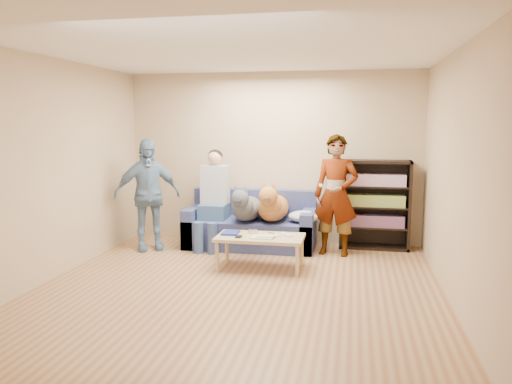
% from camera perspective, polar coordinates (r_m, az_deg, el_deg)
% --- Properties ---
extents(ground, '(5.00, 5.00, 0.00)m').
position_cam_1_polar(ground, '(5.53, -2.45, -11.52)').
color(ground, '#8E5D3C').
rests_on(ground, ground).
extents(ceiling, '(5.00, 5.00, 0.00)m').
position_cam_1_polar(ceiling, '(5.27, -2.62, 16.21)').
color(ceiling, white).
rests_on(ceiling, ground).
extents(wall_back, '(4.50, 0.00, 4.50)m').
position_cam_1_polar(wall_back, '(7.68, 1.87, 3.91)').
color(wall_back, tan).
rests_on(wall_back, ground).
extents(wall_front, '(4.50, 0.00, 4.50)m').
position_cam_1_polar(wall_front, '(2.90, -14.27, -3.13)').
color(wall_front, tan).
rests_on(wall_front, ground).
extents(wall_left, '(0.00, 5.00, 5.00)m').
position_cam_1_polar(wall_left, '(6.17, -23.30, 2.26)').
color(wall_left, tan).
rests_on(wall_left, ground).
extents(wall_right, '(0.00, 5.00, 5.00)m').
position_cam_1_polar(wall_right, '(5.20, 22.36, 1.35)').
color(wall_right, tan).
rests_on(wall_right, ground).
extents(blanket, '(0.46, 0.39, 0.16)m').
position_cam_1_polar(blanket, '(7.17, 5.55, -2.80)').
color(blanket, '#B5B5BA').
rests_on(blanket, sofa).
extents(person_standing_right, '(0.67, 0.50, 1.68)m').
position_cam_1_polar(person_standing_right, '(7.00, 9.12, -0.36)').
color(person_standing_right, gray).
rests_on(person_standing_right, ground).
extents(person_standing_left, '(1.01, 0.82, 1.61)m').
position_cam_1_polar(person_standing_left, '(7.37, -12.31, -0.32)').
color(person_standing_left, '#7496BA').
rests_on(person_standing_left, ground).
extents(held_controller, '(0.06, 0.12, 0.03)m').
position_cam_1_polar(held_controller, '(6.79, 7.41, 0.76)').
color(held_controller, white).
rests_on(held_controller, person_standing_right).
extents(notebook_blue, '(0.20, 0.26, 0.03)m').
position_cam_1_polar(notebook_blue, '(6.45, -2.93, -4.68)').
color(notebook_blue, navy).
rests_on(notebook_blue, coffee_table).
extents(papers, '(0.26, 0.20, 0.02)m').
position_cam_1_polar(papers, '(6.22, 0.77, -5.20)').
color(papers, beige).
rests_on(papers, coffee_table).
extents(magazine, '(0.22, 0.17, 0.01)m').
position_cam_1_polar(magazine, '(6.23, 1.08, -5.05)').
color(magazine, '#ADA78A').
rests_on(magazine, coffee_table).
extents(camera_silver, '(0.11, 0.06, 0.05)m').
position_cam_1_polar(camera_silver, '(6.46, -0.36, -4.55)').
color(camera_silver, '#B1B1B6').
rests_on(camera_silver, coffee_table).
extents(controller_a, '(0.04, 0.13, 0.03)m').
position_cam_1_polar(controller_a, '(6.37, 3.14, -4.82)').
color(controller_a, white).
rests_on(controller_a, coffee_table).
extents(controller_b, '(0.09, 0.06, 0.03)m').
position_cam_1_polar(controller_b, '(6.29, 3.76, -5.00)').
color(controller_b, white).
rests_on(controller_b, coffee_table).
extents(headphone_cup_a, '(0.07, 0.07, 0.02)m').
position_cam_1_polar(headphone_cup_a, '(6.27, 2.26, -5.07)').
color(headphone_cup_a, silver).
rests_on(headphone_cup_a, coffee_table).
extents(headphone_cup_b, '(0.07, 0.07, 0.02)m').
position_cam_1_polar(headphone_cup_b, '(6.35, 2.37, -4.91)').
color(headphone_cup_b, white).
rests_on(headphone_cup_b, coffee_table).
extents(pen_orange, '(0.13, 0.06, 0.01)m').
position_cam_1_polar(pen_orange, '(6.17, 0.03, -5.33)').
color(pen_orange, orange).
rests_on(pen_orange, coffee_table).
extents(pen_black, '(0.13, 0.08, 0.01)m').
position_cam_1_polar(pen_black, '(6.48, 1.83, -4.70)').
color(pen_black, black).
rests_on(pen_black, coffee_table).
extents(wallet, '(0.07, 0.12, 0.02)m').
position_cam_1_polar(wallet, '(6.26, -1.97, -5.12)').
color(wallet, black).
rests_on(wallet, coffee_table).
extents(sofa, '(1.90, 0.85, 0.82)m').
position_cam_1_polar(sofa, '(7.48, -0.56, -4.09)').
color(sofa, '#515B93').
rests_on(sofa, ground).
extents(person_seated, '(0.40, 0.73, 1.47)m').
position_cam_1_polar(person_seated, '(7.40, -4.90, -0.38)').
color(person_seated, '#395A7F').
rests_on(person_seated, sofa).
extents(dog_gray, '(0.40, 1.24, 0.58)m').
position_cam_1_polar(dog_gray, '(7.18, -1.12, -1.75)').
color(dog_gray, '#484C52').
rests_on(dog_gray, sofa).
extents(dog_tan, '(0.43, 1.18, 0.63)m').
position_cam_1_polar(dog_tan, '(7.18, 1.90, -1.63)').
color(dog_tan, '#C3743B').
rests_on(dog_tan, sofa).
extents(coffee_table, '(1.10, 0.60, 0.42)m').
position_cam_1_polar(coffee_table, '(6.33, 0.49, -5.45)').
color(coffee_table, tan).
rests_on(coffee_table, ground).
extents(bookshelf, '(1.00, 0.34, 1.30)m').
position_cam_1_polar(bookshelf, '(7.49, 13.42, -1.19)').
color(bookshelf, black).
rests_on(bookshelf, ground).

